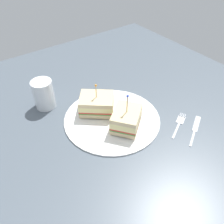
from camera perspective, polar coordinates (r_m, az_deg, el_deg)
The scene contains 7 objects.
ground_plane at distance 73.17cm, azimuth -0.00°, elevation -2.34°, with size 114.08×114.08×2.00cm, color #4C5660.
plate at distance 72.16cm, azimuth -0.00°, elevation -1.48°, with size 29.32×29.32×0.97cm, color white.
sandwich_half_front at distance 72.68cm, azimuth -3.72°, elevation 2.02°, with size 12.95×12.62×9.79cm.
sandwich_half_back at distance 67.27cm, azimuth 3.50°, elevation -1.68°, with size 11.88×11.53×11.28cm.
drink_glass at distance 77.81cm, azimuth -16.18°, elevation 3.88°, with size 6.51×6.51×9.47cm.
fork at distance 74.11cm, azimuth 16.07°, elevation -2.43°, with size 11.12×6.42×0.35cm.
knife at distance 73.63cm, azimuth 19.54°, elevation -3.74°, with size 12.18×7.43×0.35cm.
Camera 1 is at (31.12, 42.97, 49.39)cm, focal length 37.70 mm.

